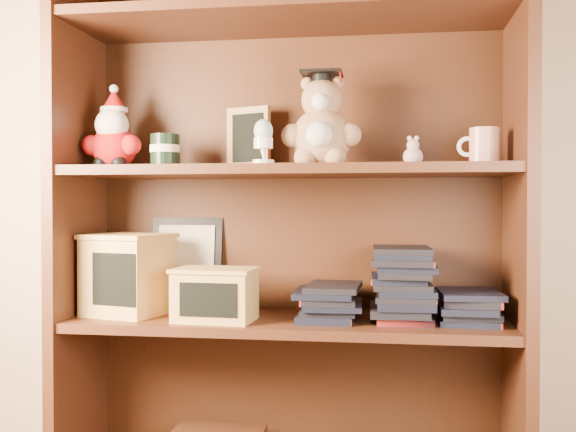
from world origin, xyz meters
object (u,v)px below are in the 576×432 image
Objects in this scene: bookcase at (290,231)px; grad_teddy_bear at (322,129)px; teacher_mug at (483,146)px; treats_box at (129,274)px.

bookcase is 0.29m from grad_teddy_bear.
bookcase is 6.34× the size of grad_teddy_bear.
bookcase reaches higher than grad_teddy_bear.
bookcase is 0.55m from teacher_mug.
teacher_mug is at bearing 1.07° from grad_teddy_bear.
bookcase reaches higher than teacher_mug.
teacher_mug is (0.41, 0.01, -0.05)m from grad_teddy_bear.
teacher_mug is 0.43× the size of treats_box.
treats_box is (-0.94, -0.00, -0.34)m from teacher_mug.
grad_teddy_bear is 0.41m from teacher_mug.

